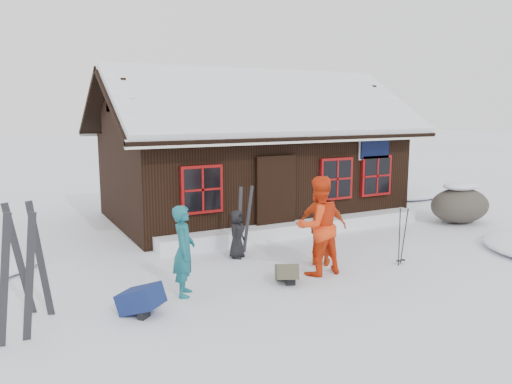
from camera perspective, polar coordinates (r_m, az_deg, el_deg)
ground at (r=10.45m, az=4.67°, el=-8.47°), size 120.00×120.00×0.00m
mountain_hut at (r=15.10m, az=-0.62°, el=3.21°), size 8.90×6.09×4.42m
snow_drift at (r=13.01m, az=4.93°, el=-4.09°), size 7.60×0.60×0.35m
snow_mounds at (r=12.82m, az=6.43°, el=-5.12°), size 20.60×13.20×0.48m
skier_teal at (r=8.73m, az=-8.24°, el=-6.66°), size 0.59×0.69×1.59m
skier_orange_left at (r=9.78m, az=7.11°, el=-3.84°), size 0.95×0.74×1.94m
skier_orange_right at (r=10.40m, az=7.57°, el=-3.84°), size 1.01×0.95×1.67m
skier_crouched at (r=10.87m, az=-2.19°, el=-4.81°), size 0.61×0.60×1.06m
boulder at (r=15.38m, az=22.27°, el=-1.29°), size 1.81×1.36×1.06m
ski_pair_left at (r=7.64m, az=-25.65°, el=-9.07°), size 0.62×0.18×1.90m
ski_pair_mid at (r=8.58m, az=-24.42°, el=-7.09°), size 0.65×0.29×1.87m
ski_pair_right at (r=11.15m, az=-1.41°, el=-3.36°), size 0.51×0.22×1.57m
ski_poles at (r=10.83m, az=16.32°, el=-5.01°), size 0.22×0.11×1.23m
backpack_blue at (r=8.26m, az=-13.02°, el=-12.37°), size 0.76×0.78×0.34m
backpack_olive at (r=9.44m, az=3.52°, el=-9.51°), size 0.58×0.65×0.29m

